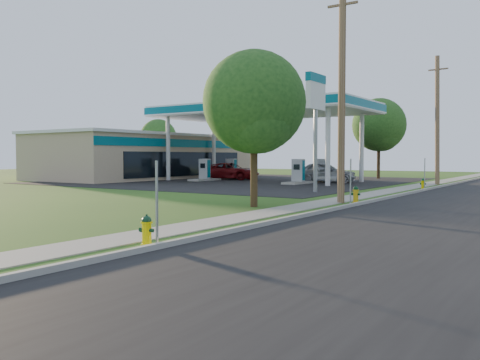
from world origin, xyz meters
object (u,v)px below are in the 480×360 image
fuel_pump_se (321,173)px  price_pylon (316,99)px  fuel_pump_sw (231,171)px  fuel_pump_ne (298,175)px  utility_pole_mid (342,92)px  hydrant_far (423,184)px  fuel_pump_nw (205,172)px  tree_verge (255,106)px  hydrant_near (147,231)px  car_silver (325,172)px  car_red (230,171)px  utility_pole_far (437,120)px  tree_lot (380,127)px  hydrant_mid (356,195)px  tree_back (159,139)px

fuel_pump_se → price_pylon: 13.40m
fuel_pump_sw → fuel_pump_se: size_ratio=1.00×
price_pylon → fuel_pump_ne: bearing=123.7°
utility_pole_mid → fuel_pump_se: (-8.90, 17.00, -4.23)m
fuel_pump_se → hydrant_far: (9.61, -5.61, -0.36)m
fuel_pump_nw → tree_verge: tree_verge is taller
hydrant_near → car_silver: bearing=106.6°
car_red → car_silver: size_ratio=1.11×
utility_pole_far → car_silver: bearing=-165.2°
tree_verge → fuel_pump_sw: bearing=127.1°
utility_pole_far → fuel_pump_sw: (-17.90, -1.00, -4.08)m
fuel_pump_nw → car_silver: size_ratio=0.66×
tree_verge → hydrant_far: size_ratio=8.78×
fuel_pump_se → car_silver: (0.88, -1.12, 0.11)m
tree_lot → car_red: size_ratio=1.39×
fuel_pump_sw → hydrant_mid: bearing=-42.1°
fuel_pump_nw → tree_back: bearing=145.7°
utility_pole_mid → utility_pole_far: size_ratio=1.03×
utility_pole_mid → car_red: (-17.45, 16.08, -4.20)m
fuel_pump_nw → fuel_pump_ne: size_ratio=1.00×
fuel_pump_nw → fuel_pump_sw: (0.00, 4.00, 0.00)m
tree_lot → hydrant_mid: size_ratio=9.55×
tree_back → tree_lot: bearing=5.2°
utility_pole_far → fuel_pump_ne: size_ratio=2.97×
tree_lot → tree_verge: bearing=-81.0°
hydrant_far → car_silver: bearing=152.8°
tree_lot → hydrant_mid: bearing=-73.6°
fuel_pump_nw → car_red: bearing=81.8°
hydrant_near → tree_back: bearing=132.8°
utility_pole_mid → price_pylon: utility_pole_mid is taller
tree_back → hydrant_mid: tree_back is taller
fuel_pump_sw → tree_verge: bearing=-52.9°
fuel_pump_nw → utility_pole_mid: bearing=-36.0°
fuel_pump_nw → hydrant_far: size_ratio=4.34×
fuel_pump_nw → tree_back: 18.17m
fuel_pump_nw → hydrant_near: bearing=-54.5°
utility_pole_far → fuel_pump_sw: 18.39m
fuel_pump_ne → price_pylon: bearing=-56.3°
fuel_pump_ne → price_pylon: 10.17m
fuel_pump_se → tree_lot: 9.60m
price_pylon → hydrant_near: bearing=-76.3°
hydrant_near → car_red: 34.09m
hydrant_far → car_silver: car_silver is taller
fuel_pump_se → car_silver: bearing=-52.0°
fuel_pump_nw → hydrant_near: 31.77m
fuel_pump_ne → fuel_pump_nw: bearing=180.0°
tree_back → hydrant_far: 35.53m
fuel_pump_se → utility_pole_mid: bearing=-62.4°
tree_back → fuel_pump_sw: bearing=-22.3°
car_silver → fuel_pump_ne: bearing=141.7°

